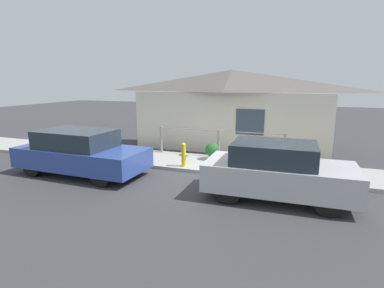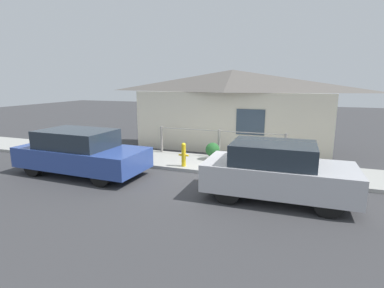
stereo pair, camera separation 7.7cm
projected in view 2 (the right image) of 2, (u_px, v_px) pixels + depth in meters
The scene contains 8 objects.
ground_plane at pixel (203, 174), 9.65m from camera, with size 60.00×60.00×0.00m, color #38383A.
sidewalk at pixel (212, 164), 10.60m from camera, with size 24.00×2.10×0.11m.
house at pixel (232, 86), 12.59m from camera, with size 8.45×2.23×3.41m.
fence at pixel (219, 142), 11.30m from camera, with size 4.90×0.10×1.05m.
car_left at pixel (81, 152), 9.56m from camera, with size 4.23×1.85×1.43m.
car_right at pixel (277, 171), 7.50m from camera, with size 3.69×1.74×1.45m.
fire_hydrant at pixel (184, 154), 10.06m from camera, with size 0.34×0.15×0.81m.
potted_plant_near_hydrant at pixel (213, 150), 10.95m from camera, with size 0.52×0.52×0.63m.
Camera 2 is at (2.88, -8.79, 2.94)m, focal length 28.00 mm.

